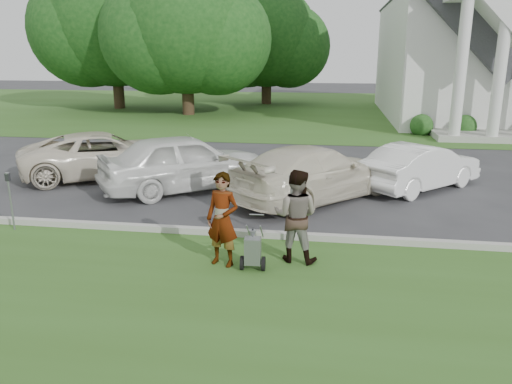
% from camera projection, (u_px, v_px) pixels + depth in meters
% --- Properties ---
extents(ground, '(120.00, 120.00, 0.00)m').
position_uv_depth(ground, '(265.00, 248.00, 10.11)').
color(ground, '#333335').
rests_on(ground, ground).
extents(grass_strip, '(80.00, 7.00, 0.01)m').
position_uv_depth(grass_strip, '(238.00, 324.00, 7.25)').
color(grass_strip, '#34591E').
rests_on(grass_strip, ground).
extents(church_lawn, '(80.00, 30.00, 0.01)m').
position_uv_depth(church_lawn, '(316.00, 108.00, 35.82)').
color(church_lawn, '#34591E').
rests_on(church_lawn, ground).
extents(curb, '(80.00, 0.18, 0.15)m').
position_uv_depth(curb, '(269.00, 235.00, 10.61)').
color(curb, '#9E9E93').
rests_on(curb, ground).
extents(church, '(9.19, 19.00, 24.10)m').
position_uv_depth(church, '(471.00, 16.00, 29.21)').
color(church, white).
rests_on(church, ground).
extents(tree_left, '(10.63, 8.40, 9.71)m').
position_uv_depth(tree_left, '(185.00, 32.00, 30.86)').
color(tree_left, '#332316').
rests_on(tree_left, ground).
extents(tree_far, '(11.64, 9.20, 10.73)m').
position_uv_depth(tree_far, '(114.00, 25.00, 34.44)').
color(tree_far, '#332316').
rests_on(tree_far, ground).
extents(tree_back, '(9.61, 7.60, 8.89)m').
position_uv_depth(tree_back, '(266.00, 41.00, 37.99)').
color(tree_back, '#332316').
rests_on(tree_back, ground).
extents(striping_cart, '(0.46, 0.91, 0.83)m').
position_uv_depth(striping_cart, '(253.00, 252.00, 8.98)').
color(striping_cart, black).
rests_on(striping_cart, ground).
extents(person_left, '(0.73, 0.59, 1.75)m').
position_uv_depth(person_left, '(223.00, 220.00, 9.05)').
color(person_left, '#999999').
rests_on(person_left, ground).
extents(person_right, '(0.95, 0.80, 1.76)m').
position_uv_depth(person_right, '(296.00, 217.00, 9.24)').
color(person_right, '#999999').
rests_on(person_right, ground).
extents(parking_meter_near, '(0.11, 0.10, 1.47)m').
position_uv_depth(parking_meter_near, '(291.00, 201.00, 10.06)').
color(parking_meter_near, gray).
rests_on(parking_meter_near, ground).
extents(parking_meter_far, '(0.10, 0.09, 1.32)m').
position_uv_depth(parking_meter_far, '(10.00, 194.00, 10.88)').
color(parking_meter_far, gray).
rests_on(parking_meter_far, ground).
extents(car_a, '(5.58, 4.65, 1.42)m').
position_uv_depth(car_a, '(105.00, 155.00, 15.81)').
color(car_a, beige).
rests_on(car_a, ground).
extents(car_b, '(5.02, 4.45, 1.64)m').
position_uv_depth(car_b, '(185.00, 162.00, 14.18)').
color(car_b, white).
rests_on(car_b, ground).
extents(car_c, '(4.85, 5.14, 1.46)m').
position_uv_depth(car_c, '(314.00, 173.00, 13.27)').
color(car_c, beige).
rests_on(car_c, ground).
extents(car_d, '(3.82, 3.83, 1.32)m').
position_uv_depth(car_d, '(421.00, 167.00, 14.34)').
color(car_d, white).
rests_on(car_d, ground).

